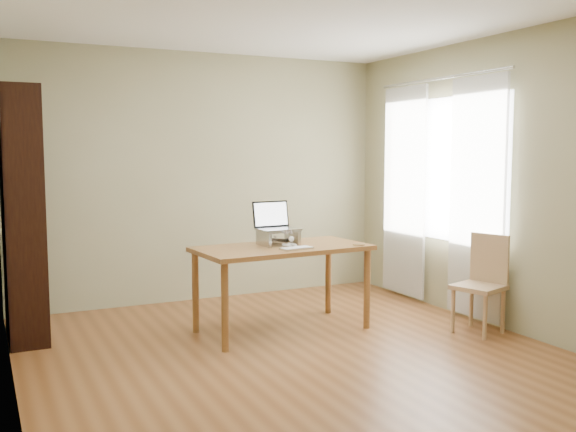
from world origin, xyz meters
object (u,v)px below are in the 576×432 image
object	(u,v)px
bookshelf	(23,214)
keyboard	(297,248)
chair	(485,281)
desk	(282,256)
cat	(276,237)
laptop	(275,222)

from	to	relation	value
bookshelf	keyboard	bearing A→B (deg)	-25.68
bookshelf	keyboard	distance (m)	2.32
chair	bookshelf	bearing A→B (deg)	138.16
desk	cat	xyz separation A→B (m)	(-0.00, 0.11, 0.16)
bookshelf	laptop	size ratio (longest dim) A/B	5.72
desk	keyboard	world-z (taller)	keyboard
laptop	chair	xyz separation A→B (m)	(1.56, -0.97, -0.49)
desk	laptop	distance (m)	0.32
bookshelf	chair	world-z (taller)	bookshelf
bookshelf	laptop	world-z (taller)	bookshelf
bookshelf	cat	size ratio (longest dim) A/B	4.30
desk	chair	xyz separation A→B (m)	(1.56, -0.82, -0.20)
laptop	keyboard	distance (m)	0.41
desk	laptop	bearing A→B (deg)	86.37
desk	laptop	world-z (taller)	laptop
desk	keyboard	bearing A→B (deg)	-85.93
desk	cat	distance (m)	0.19
desk	bookshelf	bearing A→B (deg)	155.56
chair	cat	bearing A→B (deg)	131.24
keyboard	chair	bearing A→B (deg)	-28.82
laptop	keyboard	bearing A→B (deg)	-88.94
bookshelf	chair	size ratio (longest dim) A/B	2.46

